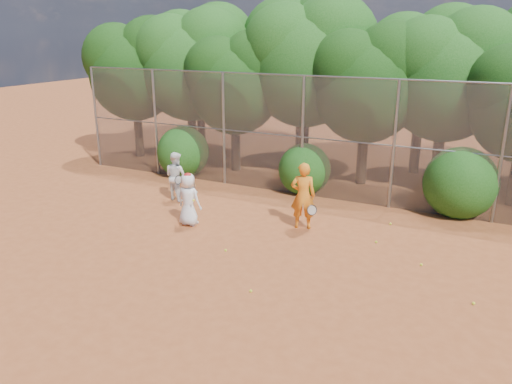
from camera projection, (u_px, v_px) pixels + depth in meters
The scene contains 23 objects.
ground at pixel (247, 272), 11.62m from camera, with size 80.00×80.00×0.00m, color #964721.
fence_back at pixel (328, 138), 16.16m from camera, with size 20.05×0.09×4.03m.
tree_0 at pixel (135, 66), 21.23m from camera, with size 4.38×3.81×6.00m.
tree_1 at pixel (191, 61), 20.54m from camera, with size 4.64×4.03×6.35m.
tree_2 at pixel (237, 80), 19.07m from camera, with size 3.99×3.47×5.47m.
tree_3 at pixel (308, 58), 18.63m from camera, with size 4.89×4.26×6.70m.
tree_4 at pixel (369, 79), 17.27m from camera, with size 4.19×3.64×5.73m.
tree_5 at pixel (449, 72), 16.81m from camera, with size 4.51×3.92×6.17m.
tree_9 at pixel (200, 54), 22.87m from camera, with size 4.83×4.20×6.62m.
tree_10 at pixel (304, 49), 20.86m from camera, with size 5.15×4.48×7.06m.
tree_11 at pixel (426, 65), 18.56m from camera, with size 4.64×4.03×6.35m.
bush_0 at pixel (183, 150), 19.21m from camera, with size 2.00×2.00×2.00m, color #174912.
bush_1 at pixel (305, 167), 17.15m from camera, with size 1.80×1.80×1.80m, color #174912.
bush_2 at pixel (461, 180), 14.99m from camera, with size 2.20×2.20×2.20m, color #174912.
player_yellow at pixel (303, 196), 13.97m from camera, with size 0.90×0.67×1.92m.
player_teen at pixel (189, 199), 14.26m from camera, with size 0.76×0.50×1.56m.
player_white at pixel (176, 176), 16.40m from camera, with size 0.91×0.78×1.62m.
ball_0 at pixel (421, 265), 11.93m from camera, with size 0.07×0.07×0.07m, color yellow.
ball_1 at pixel (376, 242), 13.21m from camera, with size 0.07×0.07×0.07m, color yellow.
ball_2 at pixel (251, 291), 10.72m from camera, with size 0.07×0.07×0.07m, color yellow.
ball_3 at pixel (474, 303), 10.24m from camera, with size 0.07×0.07×0.07m, color yellow.
ball_4 at pixel (226, 250), 12.71m from camera, with size 0.07×0.07×0.07m, color yellow.
ball_5 at pixel (390, 224), 14.45m from camera, with size 0.07×0.07×0.07m, color yellow.
Camera 1 is at (4.80, -9.32, 5.37)m, focal length 35.00 mm.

